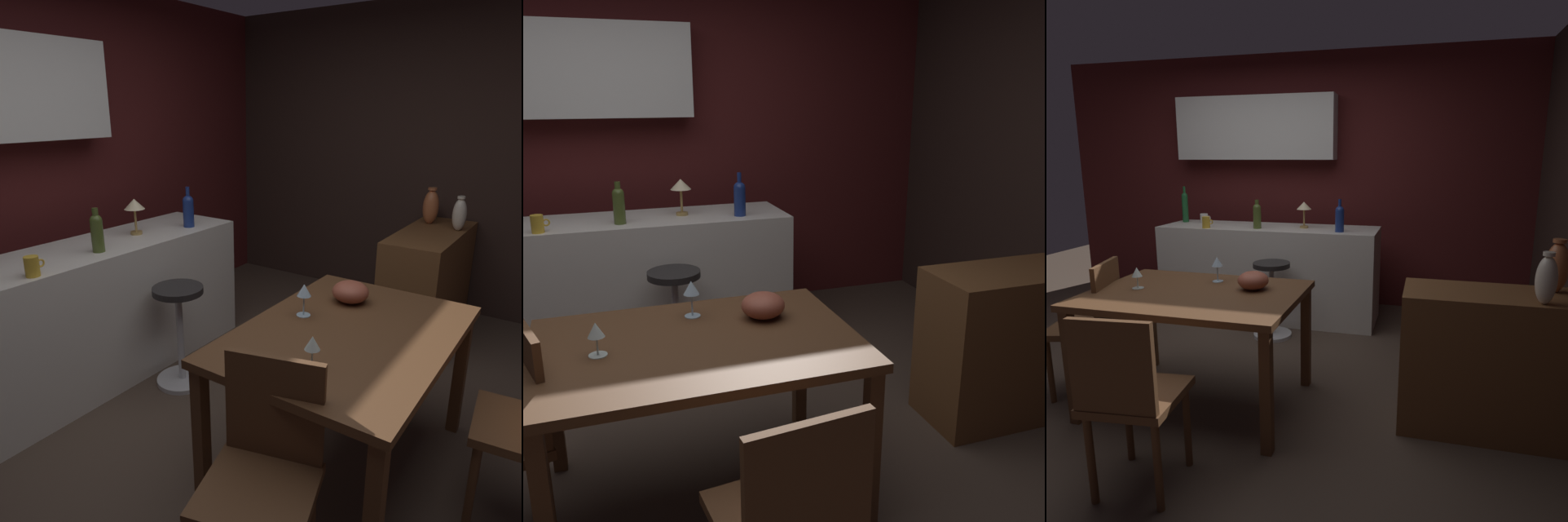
% 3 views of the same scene
% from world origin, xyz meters
% --- Properties ---
extents(ground_plane, '(9.00, 9.00, 0.00)m').
position_xyz_m(ground_plane, '(0.00, 0.00, 0.00)').
color(ground_plane, '#47382D').
extents(wall_kitchen_back, '(5.20, 0.33, 2.60)m').
position_xyz_m(wall_kitchen_back, '(-0.06, 2.08, 1.41)').
color(wall_kitchen_back, '#4C1919').
rests_on(wall_kitchen_back, ground_plane).
extents(dining_table, '(1.30, 0.90, 0.74)m').
position_xyz_m(dining_table, '(0.13, -0.31, 0.65)').
color(dining_table, '#56351E').
rests_on(dining_table, ground_plane).
extents(kitchen_counter, '(2.10, 0.60, 0.90)m').
position_xyz_m(kitchen_counter, '(0.01, 1.41, 0.45)').
color(kitchen_counter, silver).
rests_on(kitchen_counter, ground_plane).
extents(sideboard_cabinet, '(1.10, 0.44, 0.82)m').
position_xyz_m(sideboard_cabinet, '(1.93, -0.16, 0.41)').
color(sideboard_cabinet, brown).
rests_on(sideboard_cabinet, ground_plane).
extents(chair_near_window, '(0.49, 0.49, 0.89)m').
position_xyz_m(chair_near_window, '(-0.62, -0.34, 0.49)').
color(chair_near_window, '#56351E').
rests_on(chair_near_window, ground_plane).
extents(chair_by_doorway, '(0.44, 0.44, 0.90)m').
position_xyz_m(chair_by_doorway, '(0.23, -1.15, 0.50)').
color(chair_by_doorway, '#56351E').
rests_on(chair_by_doorway, ground_plane).
extents(bar_stool, '(0.34, 0.34, 0.67)m').
position_xyz_m(bar_stool, '(0.21, 0.89, 0.36)').
color(bar_stool, '#262323').
rests_on(bar_stool, ground_plane).
extents(wine_glass_left, '(0.07, 0.07, 0.17)m').
position_xyz_m(wine_glass_left, '(0.16, -0.05, 0.87)').
color(wine_glass_left, silver).
rests_on(wine_glass_left, dining_table).
extents(wine_glass_right, '(0.07, 0.07, 0.14)m').
position_xyz_m(wine_glass_right, '(-0.26, -0.33, 0.84)').
color(wine_glass_right, silver).
rests_on(wine_glass_right, dining_table).
extents(fruit_bowl, '(0.19, 0.19, 0.12)m').
position_xyz_m(fruit_bowl, '(0.45, -0.16, 0.80)').
color(fruit_bowl, '#9E4C38').
rests_on(fruit_bowl, dining_table).
extents(wine_bottle_green, '(0.06, 0.06, 0.36)m').
position_xyz_m(wine_bottle_green, '(-0.93, 1.51, 1.07)').
color(wine_bottle_green, '#1E592D').
rests_on(wine_bottle_green, kitchen_counter).
extents(wine_bottle_cobalt, '(0.08, 0.08, 0.29)m').
position_xyz_m(wine_bottle_cobalt, '(0.73, 1.26, 1.03)').
color(wine_bottle_cobalt, navy).
rests_on(wine_bottle_cobalt, kitchen_counter).
extents(wine_bottle_olive, '(0.07, 0.07, 0.27)m').
position_xyz_m(wine_bottle_olive, '(-0.05, 1.27, 1.03)').
color(wine_bottle_olive, '#475623').
rests_on(wine_bottle_olive, kitchen_counter).
extents(cup_white, '(0.11, 0.08, 0.09)m').
position_xyz_m(cup_white, '(-0.72, 1.50, 0.95)').
color(cup_white, white).
rests_on(cup_white, kitchen_counter).
extents(cup_mustard, '(0.11, 0.07, 0.11)m').
position_xyz_m(cup_mustard, '(-0.53, 1.18, 0.95)').
color(cup_mustard, gold).
rests_on(cup_mustard, kitchen_counter).
extents(counter_lamp, '(0.14, 0.14, 0.25)m').
position_xyz_m(counter_lamp, '(0.36, 1.41, 1.09)').
color(counter_lamp, '#A58447').
rests_on(counter_lamp, kitchen_counter).
extents(vase_ceramic_ivory, '(0.10, 0.10, 0.27)m').
position_xyz_m(vase_ceramic_ivory, '(2.08, -0.31, 0.95)').
color(vase_ceramic_ivory, beige).
rests_on(vase_ceramic_ivory, sideboard_cabinet).
extents(vase_copper, '(0.13, 0.13, 0.30)m').
position_xyz_m(vase_copper, '(2.19, -0.06, 0.96)').
color(vase_copper, '#B26038').
rests_on(vase_copper, sideboard_cabinet).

